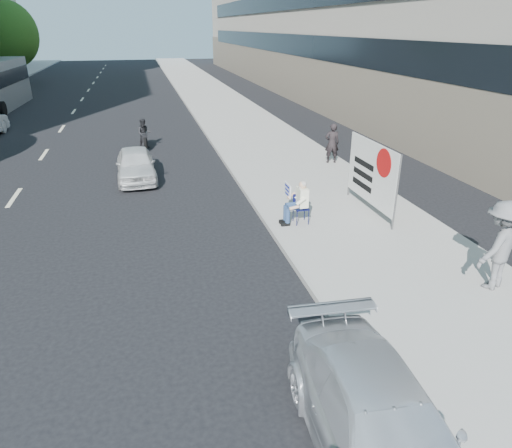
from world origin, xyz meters
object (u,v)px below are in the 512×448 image
object	(u,v)px
jogger	(499,246)
protest_banner	(372,173)
seated_protester	(297,200)
motorcycle	(144,135)
parked_sedan	(381,429)
white_sedan_near	(136,164)
pedestrian_woman	(332,143)

from	to	relation	value
jogger	protest_banner	distance (m)	4.87
seated_protester	motorcycle	world-z (taller)	seated_protester
protest_banner	parked_sedan	bearing A→B (deg)	-115.76
protest_banner	parked_sedan	world-z (taller)	protest_banner
jogger	protest_banner	world-z (taller)	protest_banner
seated_protester	jogger	bearing A→B (deg)	-55.48
white_sedan_near	jogger	bearing A→B (deg)	-55.55
seated_protester	pedestrian_woman	world-z (taller)	pedestrian_woman
motorcycle	pedestrian_woman	bearing A→B (deg)	-33.27
pedestrian_woman	protest_banner	xyz separation A→B (m)	(-1.02, -5.49, 0.42)
parked_sedan	motorcycle	size ratio (longest dim) A/B	2.15
parked_sedan	motorcycle	bearing A→B (deg)	101.35
protest_banner	motorcycle	bearing A→B (deg)	121.90
protest_banner	motorcycle	world-z (taller)	protest_banner
jogger	motorcycle	distance (m)	17.08
pedestrian_woman	motorcycle	xyz separation A→B (m)	(-7.65, 5.16, -0.35)
jogger	seated_protester	bearing A→B (deg)	-77.51
jogger	parked_sedan	world-z (taller)	jogger
pedestrian_woman	jogger	bearing A→B (deg)	97.51
jogger	white_sedan_near	world-z (taller)	jogger
parked_sedan	white_sedan_near	xyz separation A→B (m)	(-3.09, 13.81, -0.03)
protest_banner	pedestrian_woman	bearing A→B (deg)	79.47
pedestrian_woman	motorcycle	bearing A→B (deg)	-24.05
seated_protester	white_sedan_near	world-z (taller)	seated_protester
parked_sedan	white_sedan_near	bearing A→B (deg)	105.97
motorcycle	seated_protester	bearing A→B (deg)	-68.69
seated_protester	protest_banner	size ratio (longest dim) A/B	0.43
seated_protester	jogger	world-z (taller)	jogger
protest_banner	parked_sedan	xyz separation A→B (m)	(-3.98, -8.25, -0.76)
pedestrian_woman	motorcycle	distance (m)	9.23
pedestrian_woman	motorcycle	world-z (taller)	pedestrian_woman
pedestrian_woman	protest_banner	world-z (taller)	protest_banner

